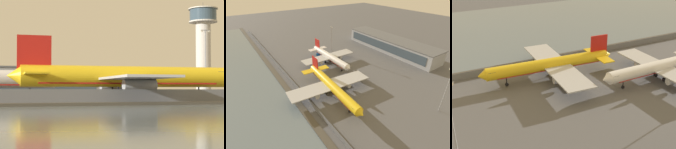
% 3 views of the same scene
% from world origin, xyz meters
% --- Properties ---
extents(ground_plane, '(500.00, 500.00, 0.00)m').
position_xyz_m(ground_plane, '(0.00, 0.00, 0.00)').
color(ground_plane, '#565659').
extents(shoreline_seawall, '(320.00, 3.00, 0.50)m').
position_xyz_m(shoreline_seawall, '(0.00, -20.50, 0.25)').
color(shoreline_seawall, '#474238').
rests_on(shoreline_seawall, ground).
extents(perimeter_fence, '(280.00, 0.10, 2.62)m').
position_xyz_m(perimeter_fence, '(0.00, -16.00, 1.31)').
color(perimeter_fence, slate).
rests_on(perimeter_fence, ground).
extents(cargo_jet_yellow, '(50.00, 43.39, 13.37)m').
position_xyz_m(cargo_jet_yellow, '(8.10, -3.12, 5.10)').
color(cargo_jet_yellow, yellow).
rests_on(cargo_jet_yellow, ground).
extents(baggage_tug, '(2.66, 3.56, 1.80)m').
position_xyz_m(baggage_tug, '(-2.98, -12.96, 0.81)').
color(baggage_tug, white).
rests_on(baggage_tug, ground).
extents(control_tower, '(11.23, 11.23, 36.22)m').
position_xyz_m(control_tower, '(62.50, 58.84, 20.79)').
color(control_tower, beige).
rests_on(control_tower, ground).
extents(apron_light_mast_apron_east, '(3.20, 0.40, 21.18)m').
position_xyz_m(apron_light_mast_apron_east, '(46.34, 29.94, 11.87)').
color(apron_light_mast_apron_east, '#93969B').
rests_on(apron_light_mast_apron_east, ground).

